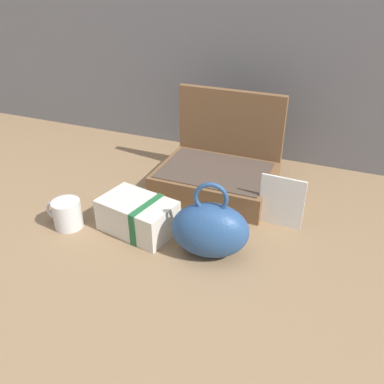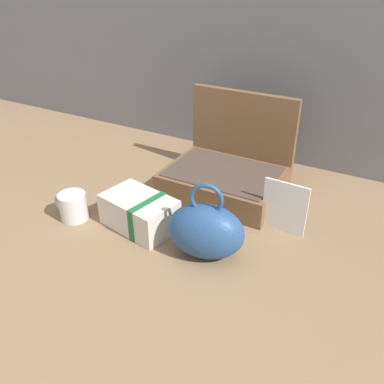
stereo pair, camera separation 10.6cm
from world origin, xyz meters
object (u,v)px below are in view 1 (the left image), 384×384
Objects in this scene: open_suitcase at (218,169)px; teal_pouch_handbag at (210,230)px; coffee_mug at (67,214)px; cream_toiletry_bag at (139,216)px; info_card_left at (281,202)px.

open_suitcase is 0.35m from teal_pouch_handbag.
teal_pouch_handbag is 1.92× the size of coffee_mug.
info_card_left is at bearing 26.08° from cream_toiletry_bag.
info_card_left is (0.14, 0.20, 0.00)m from teal_pouch_handbag.
teal_pouch_handbag reaches higher than cream_toiletry_bag.
coffee_mug is at bearing -154.41° from info_card_left.
open_suitcase reaches higher than teal_pouch_handbag.
info_card_left is at bearing 54.85° from teal_pouch_handbag.
cream_toiletry_bag is (-0.22, 0.02, -0.03)m from teal_pouch_handbag.
open_suitcase is 0.50m from coffee_mug.
cream_toiletry_bag is 1.97× the size of coffee_mug.
teal_pouch_handbag is 1.42× the size of info_card_left.
teal_pouch_handbag is 0.97× the size of cream_toiletry_bag.
teal_pouch_handbag is at bearing 4.92° from coffee_mug.
coffee_mug is (-0.32, -0.37, -0.03)m from open_suitcase.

